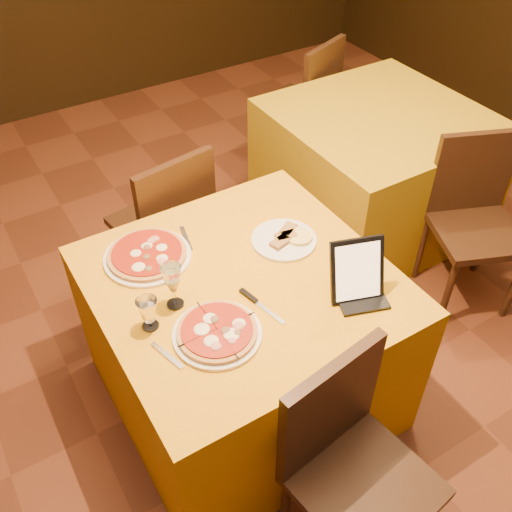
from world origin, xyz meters
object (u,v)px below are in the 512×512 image
side_table (373,171)px  chair_side_near (477,232)px  pizza_far (147,256)px  pizza_near (217,333)px  main_table (244,341)px  chair_side_far (297,104)px  water_glass (148,314)px  chair_main_far (160,223)px  tablet (357,270)px  chair_main_near (365,485)px  wine_glass (173,286)px

side_table → chair_side_near: (0.00, -0.79, 0.08)m
pizza_far → pizza_near: bearing=-84.7°
main_table → chair_side_far: (1.33, 1.54, 0.08)m
chair_side_far → pizza_near: size_ratio=2.91×
water_glass → chair_main_far: bearing=65.6°
tablet → water_glass: bearing=179.4°
side_table → pizza_near: bearing=-149.2°
side_table → chair_side_near: size_ratio=1.21×
chair_main_near → chair_main_far: same height
chair_main_near → water_glass: size_ratio=7.00×
chair_main_far → chair_side_near: bearing=136.8°
chair_side_near → chair_side_far: same height
chair_main_near → chair_side_far: 2.69m
main_table → tablet: 0.65m
side_table → chair_main_near: size_ratio=1.21×
chair_main_far → pizza_far: 0.68m
side_table → chair_side_near: chair_side_near is taller
chair_side_near → wine_glass: wine_glass is taller
tablet → pizza_far: bearing=153.3°
chair_side_far → wine_glass: (-1.61, -1.53, 0.39)m
chair_main_far → pizza_near: (-0.22, -1.04, 0.31)m
side_table → pizza_near: 1.85m
chair_main_near → wine_glass: size_ratio=4.79×
pizza_far → water_glass: (-0.13, -0.34, 0.05)m
chair_main_far → wine_glass: wine_glass is taller
pizza_far → chair_main_far: bearing=64.0°
chair_side_near → tablet: (-1.02, -0.22, 0.41)m
side_table → tablet: bearing=-135.2°
side_table → chair_main_near: 2.02m
chair_side_near → wine_glass: 1.66m
side_table → tablet: size_ratio=4.51×
main_table → chair_side_far: bearing=49.2°
chair_main_far → chair_side_far: bearing=-161.4°
chair_side_far → pizza_far: 2.05m
chair_main_far → wine_glass: bearing=62.3°
main_table → water_glass: bearing=-174.5°
side_table → pizza_near: (-1.55, -0.92, 0.39)m
main_table → side_table: 1.52m
chair_side_far → water_glass: 2.37m
main_table → water_glass: 0.59m
wine_glass → tablet: size_ratio=0.78×
water_glass → tablet: tablet is taller
tablet → main_table: bearing=156.5°
chair_main_far → water_glass: 1.03m
chair_main_far → chair_side_near: (1.33, -0.90, 0.00)m
pizza_near → wine_glass: (-0.06, 0.21, 0.08)m
chair_side_near → pizza_far: size_ratio=2.61×
chair_main_far → water_glass: size_ratio=7.00×
chair_side_far → water_glass: bearing=21.1°
chair_main_near → water_glass: (-0.40, 0.75, 0.36)m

